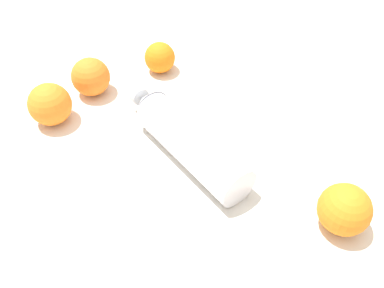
{
  "coord_description": "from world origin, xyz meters",
  "views": [
    {
      "loc": [
        -0.49,
        -0.01,
        0.54
      ],
      "look_at": [
        0.0,
        -0.03,
        0.04
      ],
      "focal_mm": 38.13,
      "sensor_mm": 36.0,
      "label": 1
    }
  ],
  "objects_px": {
    "orange_0": "(50,104)",
    "orange_1": "(344,209)",
    "water_bottle": "(184,137)",
    "orange_2": "(91,77)",
    "orange_3": "(160,58)"
  },
  "relations": [
    {
      "from": "orange_1",
      "to": "orange_3",
      "type": "relative_size",
      "value": 1.18
    },
    {
      "from": "water_bottle",
      "to": "orange_3",
      "type": "bearing_deg",
      "value": -24.94
    },
    {
      "from": "orange_1",
      "to": "orange_2",
      "type": "bearing_deg",
      "value": 49.54
    },
    {
      "from": "orange_0",
      "to": "water_bottle",
      "type": "bearing_deg",
      "value": -111.15
    },
    {
      "from": "water_bottle",
      "to": "orange_1",
      "type": "height_order",
      "value": "orange_1"
    },
    {
      "from": "water_bottle",
      "to": "orange_1",
      "type": "relative_size",
      "value": 3.49
    },
    {
      "from": "orange_0",
      "to": "orange_1",
      "type": "bearing_deg",
      "value": -119.12
    },
    {
      "from": "orange_0",
      "to": "orange_1",
      "type": "xyz_separation_m",
      "value": [
        -0.27,
        -0.48,
        -0.0
      ]
    },
    {
      "from": "orange_1",
      "to": "orange_3",
      "type": "bearing_deg",
      "value": 32.76
    },
    {
      "from": "orange_1",
      "to": "orange_3",
      "type": "distance_m",
      "value": 0.51
    },
    {
      "from": "orange_0",
      "to": "orange_1",
      "type": "height_order",
      "value": "orange_0"
    },
    {
      "from": "orange_2",
      "to": "orange_0",
      "type": "bearing_deg",
      "value": 142.18
    },
    {
      "from": "water_bottle",
      "to": "orange_1",
      "type": "bearing_deg",
      "value": -161.22
    },
    {
      "from": "orange_0",
      "to": "orange_2",
      "type": "xyz_separation_m",
      "value": [
        0.09,
        -0.07,
        -0.0
      ]
    },
    {
      "from": "orange_0",
      "to": "orange_1",
      "type": "distance_m",
      "value": 0.55
    }
  ]
}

